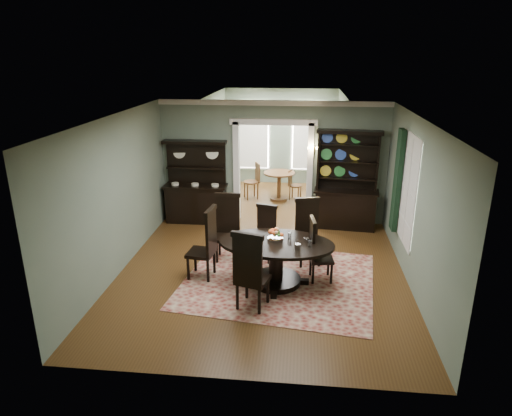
{
  "coord_description": "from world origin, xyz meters",
  "views": [
    {
      "loc": [
        0.72,
        -7.88,
        4.11
      ],
      "look_at": [
        -0.17,
        0.6,
        1.15
      ],
      "focal_mm": 32.0,
      "sensor_mm": 36.0,
      "label": 1
    }
  ],
  "objects": [
    {
      "name": "room",
      "position": [
        0.0,
        0.04,
        1.58
      ],
      "size": [
        5.51,
        6.01,
        3.01
      ],
      "color": "#553416",
      "rests_on": "ground"
    },
    {
      "name": "parlor",
      "position": [
        0.0,
        5.53,
        1.52
      ],
      "size": [
        3.51,
        3.5,
        3.01
      ],
      "color": "#553416",
      "rests_on": "ground"
    },
    {
      "name": "doorway_trim",
      "position": [
        0.0,
        3.0,
        1.62
      ],
      "size": [
        2.08,
        0.25,
        2.57
      ],
      "color": "silver",
      "rests_on": "floor"
    },
    {
      "name": "right_window",
      "position": [
        2.69,
        0.93,
        1.6
      ],
      "size": [
        0.15,
        1.47,
        2.12
      ],
      "color": "white",
      "rests_on": "wall_right"
    },
    {
      "name": "wall_sconce",
      "position": [
        0.95,
        2.85,
        1.89
      ],
      "size": [
        0.27,
        0.21,
        0.21
      ],
      "color": "gold",
      "rests_on": "back_wall_right"
    },
    {
      "name": "rug",
      "position": [
        0.35,
        -0.2,
        0.01
      ],
      "size": [
        3.82,
        3.46,
        0.01
      ],
      "primitive_type": "cube",
      "rotation": [
        0.0,
        0.0,
        -0.13
      ],
      "color": "maroon",
      "rests_on": "floor"
    },
    {
      "name": "dining_table",
      "position": [
        0.3,
        -0.31,
        0.58
      ],
      "size": [
        2.2,
        2.1,
        0.83
      ],
      "rotation": [
        0.0,
        0.0,
        -0.08
      ],
      "color": "black",
      "rests_on": "rug"
    },
    {
      "name": "centerpiece",
      "position": [
        0.27,
        -0.23,
        0.9
      ],
      "size": [
        1.44,
        0.93,
        0.24
      ],
      "color": "silver",
      "rests_on": "dining_table"
    },
    {
      "name": "chair_far_left",
      "position": [
        -0.77,
        0.72,
        0.72
      ],
      "size": [
        0.53,
        0.5,
        1.37
      ],
      "rotation": [
        0.0,
        0.0,
        3.18
      ],
      "color": "black",
      "rests_on": "rug"
    },
    {
      "name": "chair_far_mid",
      "position": [
        0.01,
        0.76,
        0.6
      ],
      "size": [
        0.51,
        0.49,
        1.15
      ],
      "rotation": [
        0.0,
        0.0,
        2.9
      ],
      "color": "black",
      "rests_on": "rug"
    },
    {
      "name": "chair_far_right",
      "position": [
        0.86,
        0.71,
        0.7
      ],
      "size": [
        0.59,
        0.57,
        1.34
      ],
      "rotation": [
        0.0,
        0.0,
        3.38
      ],
      "color": "black",
      "rests_on": "rug"
    },
    {
      "name": "chair_end_left",
      "position": [
        -1.01,
        -0.22,
        0.74
      ],
      "size": [
        0.55,
        0.57,
        1.4
      ],
      "rotation": [
        0.0,
        0.0,
        1.45
      ],
      "color": "black",
      "rests_on": "rug"
    },
    {
      "name": "chair_end_right",
      "position": [
        1.03,
        -0.11,
        0.65
      ],
      "size": [
        0.48,
        0.5,
        1.23
      ],
      "rotation": [
        0.0,
        0.0,
        -1.45
      ],
      "color": "black",
      "rests_on": "rug"
    },
    {
      "name": "chair_near",
      "position": [
        -0.07,
        -1.28,
        0.74
      ],
      "size": [
        0.64,
        0.62,
        1.42
      ],
      "rotation": [
        0.0,
        0.0,
        -0.28
      ],
      "color": "black",
      "rests_on": "rug"
    },
    {
      "name": "sideboard",
      "position": [
        -1.89,
        2.76,
        0.71
      ],
      "size": [
        1.56,
        0.56,
        2.04
      ],
      "rotation": [
        0.0,
        0.0,
        0.01
      ],
      "color": "black",
      "rests_on": "floor"
    },
    {
      "name": "welsh_dresser",
      "position": [
        1.78,
        2.74,
        0.86
      ],
      "size": [
        1.56,
        0.7,
        2.36
      ],
      "rotation": [
        0.0,
        0.0,
        -0.1
      ],
      "color": "black",
      "rests_on": "floor"
    },
    {
      "name": "parlor_table",
      "position": [
        0.07,
        4.68,
        0.54
      ],
      "size": [
        0.89,
        0.89,
        0.82
      ],
      "color": "brown",
      "rests_on": "parlor_floor"
    },
    {
      "name": "parlor_chair_left",
      "position": [
        -0.68,
        4.78,
        0.55
      ],
      "size": [
        0.49,
        0.49,
        1.04
      ],
      "rotation": [
        0.0,
        0.0,
        1.98
      ],
      "color": "brown",
      "rests_on": "parlor_floor"
    },
    {
      "name": "parlor_chair_right",
      "position": [
        0.48,
        4.82,
        0.46
      ],
      "size": [
        0.39,
        0.38,
        0.86
      ],
      "rotation": [
        0.0,
        0.0,
        -1.84
      ],
      "color": "brown",
      "rests_on": "parlor_floor"
    }
  ]
}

